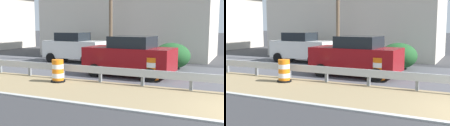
{
  "view_description": "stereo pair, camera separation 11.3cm",
  "coord_description": "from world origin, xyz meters",
  "views": [
    {
      "loc": [
        -9.22,
        0.46,
        2.59
      ],
      "look_at": [
        1.64,
        5.51,
        0.99
      ],
      "focal_mm": 46.89,
      "sensor_mm": 36.0,
      "label": 1
    },
    {
      "loc": [
        -9.18,
        0.36,
        2.59
      ],
      "look_at": [
        1.64,
        5.51,
        0.99
      ],
      "focal_mm": 46.89,
      "sensor_mm": 36.0,
      "label": 2
    }
  ],
  "objects": [
    {
      "name": "traffic_barrel_nearest",
      "position": [
        3.41,
        4.31,
        0.49
      ],
      "size": [
        0.74,
        0.74,
        1.09
      ],
      "color": "orange",
      "rests_on": "ground"
    },
    {
      "name": "traffic_barrel_close",
      "position": [
        1.47,
        8.11,
        0.45
      ],
      "size": [
        0.64,
        0.64,
        1.01
      ],
      "color": "orange",
      "rests_on": "ground"
    },
    {
      "name": "car_lead_near_lane",
      "position": [
        4.22,
        5.74,
        1.0
      ],
      "size": [
        2.28,
        4.44,
        2.0
      ],
      "rotation": [
        0.0,
        0.0,
        1.54
      ],
      "color": "maroon",
      "rests_on": "ground"
    },
    {
      "name": "car_mid_far_lane",
      "position": [
        7.71,
        11.15,
        1.01
      ],
      "size": [
        2.09,
        4.22,
        2.01
      ],
      "rotation": [
        0.0,
        0.0,
        -1.59
      ],
      "color": "silver",
      "rests_on": "ground"
    },
    {
      "name": "roadside_shop_near",
      "position": [
        13.21,
        9.37,
        3.06
      ],
      "size": [
        6.37,
        13.86,
        6.09
      ],
      "color": "beige",
      "rests_on": "ground"
    },
    {
      "name": "utility_pole_near",
      "position": [
        8.79,
        8.93,
        3.79
      ],
      "size": [
        0.24,
        1.8,
        7.28
      ],
      "color": "brown",
      "rests_on": "ground"
    },
    {
      "name": "bush_roadside",
      "position": [
        7.55,
        4.43,
        0.75
      ],
      "size": [
        2.15,
        2.15,
        1.5
      ],
      "primitive_type": "ellipsoid",
      "color": "#1E4C23",
      "rests_on": "ground"
    }
  ]
}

